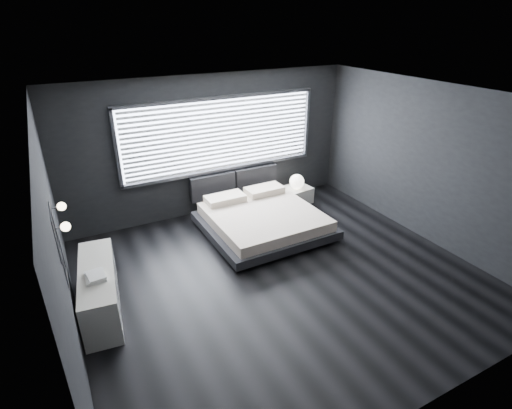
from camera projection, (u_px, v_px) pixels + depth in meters
room at (283, 196)px, 5.81m from camera, size 6.04×6.00×2.80m
window at (222, 135)px, 7.95m from camera, size 4.14×0.09×1.52m
headboard at (235, 182)px, 8.45m from camera, size 1.96×0.16×0.52m
sconce_near at (65, 227)px, 4.55m from camera, size 0.18×0.11×0.11m
sconce_far at (61, 206)px, 5.02m from camera, size 0.18×0.11×0.11m
wall_art_upper at (55, 232)px, 3.92m from camera, size 0.01×0.48×0.48m
wall_art_lower at (63, 260)px, 4.32m from camera, size 0.01×0.48×0.48m
bed at (263, 219)px, 7.59m from camera, size 2.20×2.10×0.56m
nightstand at (296, 195)px, 8.82m from camera, size 0.66×0.58×0.35m
orb_lamp at (297, 182)px, 8.64m from camera, size 0.31×0.31×0.31m
dresser at (100, 290)px, 5.54m from camera, size 0.66×1.70×0.66m
book_stack at (95, 276)px, 5.21m from camera, size 0.25×0.34×0.07m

